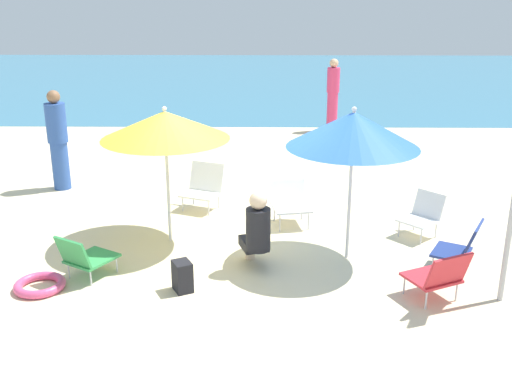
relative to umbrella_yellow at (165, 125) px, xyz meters
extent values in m
plane|color=beige|center=(0.72, -0.07, -1.58)|extent=(40.00, 40.00, 0.00)
cube|color=teal|center=(0.72, 14.92, -1.58)|extent=(40.00, 16.00, 0.01)
cylinder|color=silver|center=(0.00, 0.00, -0.70)|extent=(0.04, 0.04, 1.76)
cone|color=yellow|center=(0.00, 0.00, 0.00)|extent=(1.65, 1.65, 0.36)
sphere|color=silver|center=(0.00, 0.00, 0.21)|extent=(0.06, 0.06, 0.06)
cylinder|color=silver|center=(2.30, -0.51, -0.65)|extent=(0.04, 0.04, 1.86)
cone|color=blue|center=(2.30, -0.51, 0.07)|extent=(1.59, 1.59, 0.43)
sphere|color=silver|center=(2.30, -0.51, 0.31)|extent=(0.06, 0.06, 0.06)
cube|color=red|center=(3.08, -1.54, -1.34)|extent=(0.67, 0.64, 0.03)
cube|color=red|center=(3.19, -1.77, -1.15)|extent=(0.53, 0.36, 0.38)
cylinder|color=silver|center=(2.82, -1.47, -1.47)|extent=(0.02, 0.02, 0.22)
cylinder|color=silver|center=(3.19, -1.29, -1.47)|extent=(0.02, 0.02, 0.22)
cylinder|color=silver|center=(2.98, -1.80, -1.47)|extent=(0.02, 0.02, 0.22)
cylinder|color=silver|center=(3.35, -1.62, -1.47)|extent=(0.02, 0.02, 0.22)
cube|color=white|center=(1.64, 0.56, -1.31)|extent=(0.59, 0.58, 0.03)
cube|color=white|center=(1.60, 0.83, -1.15)|extent=(0.53, 0.22, 0.32)
cylinder|color=silver|center=(1.88, 0.41, -1.45)|extent=(0.02, 0.02, 0.26)
cylinder|color=silver|center=(1.48, 0.33, -1.45)|extent=(0.02, 0.02, 0.26)
cylinder|color=silver|center=(1.81, 0.80, -1.45)|extent=(0.02, 0.02, 0.26)
cylinder|color=silver|center=(1.41, 0.72, -1.45)|extent=(0.02, 0.02, 0.26)
cube|color=#33934C|center=(-0.76, -1.05, -1.37)|extent=(0.65, 0.68, 0.03)
cube|color=#33934C|center=(-0.90, -1.28, -1.19)|extent=(0.46, 0.35, 0.35)
cylinder|color=silver|center=(-0.81, -0.78, -1.48)|extent=(0.02, 0.02, 0.20)
cylinder|color=silver|center=(-0.50, -0.96, -1.48)|extent=(0.02, 0.02, 0.20)
cylinder|color=silver|center=(-1.02, -1.13, -1.48)|extent=(0.02, 0.02, 0.20)
cylinder|color=silver|center=(-0.72, -1.32, -1.48)|extent=(0.02, 0.02, 0.20)
cube|color=white|center=(3.35, 0.15, -1.34)|extent=(0.62, 0.62, 0.03)
cube|color=white|center=(3.52, 0.31, -1.16)|extent=(0.40, 0.42, 0.35)
cylinder|color=silver|center=(3.34, -0.09, -1.47)|extent=(0.02, 0.02, 0.23)
cylinder|color=silver|center=(3.10, 0.17, -1.47)|extent=(0.02, 0.02, 0.23)
cylinder|color=silver|center=(3.59, 0.14, -1.47)|extent=(0.02, 0.02, 0.23)
cylinder|color=silver|center=(3.35, 0.40, -1.47)|extent=(0.02, 0.02, 0.23)
cube|color=navy|center=(3.50, -0.85, -1.35)|extent=(0.59, 0.62, 0.03)
cube|color=navy|center=(3.69, -0.95, -1.14)|extent=(0.37, 0.50, 0.40)
cylinder|color=silver|center=(3.27, -0.94, -1.47)|extent=(0.02, 0.02, 0.22)
cylinder|color=silver|center=(3.45, -0.60, -1.47)|extent=(0.02, 0.02, 0.22)
cylinder|color=silver|center=(3.55, -1.10, -1.47)|extent=(0.02, 0.02, 0.22)
cylinder|color=silver|center=(3.74, -0.76, -1.47)|extent=(0.02, 0.02, 0.22)
cube|color=white|center=(0.29, 1.18, -1.33)|extent=(0.67, 0.60, 0.03)
cube|color=white|center=(0.38, 1.39, -1.11)|extent=(0.57, 0.36, 0.43)
cylinder|color=silver|center=(0.43, 0.95, -1.47)|extent=(0.02, 0.02, 0.23)
cylinder|color=silver|center=(0.03, 1.11, -1.47)|extent=(0.02, 0.02, 0.23)
cylinder|color=silver|center=(0.56, 1.26, -1.47)|extent=(0.02, 0.02, 0.23)
cylinder|color=silver|center=(0.15, 1.42, -1.47)|extent=(0.02, 0.02, 0.23)
cube|color=black|center=(1.13, -0.71, -1.31)|extent=(0.39, 0.43, 0.12)
cylinder|color=beige|center=(1.08, -0.56, -1.45)|extent=(0.12, 0.12, 0.27)
cylinder|color=black|center=(1.19, -0.88, -1.06)|extent=(0.29, 0.29, 0.51)
sphere|color=beige|center=(1.19, -0.88, -0.69)|extent=(0.21, 0.21, 0.21)
cylinder|color=#DB3866|center=(2.85, 6.61, -1.13)|extent=(0.25, 0.25, 0.91)
cylinder|color=#DB3866|center=(2.85, 6.61, -0.39)|extent=(0.29, 0.29, 0.56)
sphere|color=#DBAD84|center=(2.85, 6.61, -0.01)|extent=(0.20, 0.20, 0.20)
cylinder|color=#2D519E|center=(-2.15, 2.19, -1.18)|extent=(0.28, 0.28, 0.81)
cylinder|color=#2D519E|center=(-2.15, 2.19, -0.45)|extent=(0.33, 0.33, 0.64)
sphere|color=#896042|center=(-2.15, 2.19, -0.02)|extent=(0.21, 0.21, 0.21)
cylinder|color=#ADADB2|center=(3.84, -1.59, -0.56)|extent=(0.06, 0.06, 2.03)
torus|color=#E54C7F|center=(-1.28, -1.41, -1.53)|extent=(0.57, 0.57, 0.10)
cube|color=black|center=(0.35, -1.42, -1.41)|extent=(0.27, 0.29, 0.35)
camera|label=1|loc=(1.25, -7.56, 1.68)|focal=42.86mm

